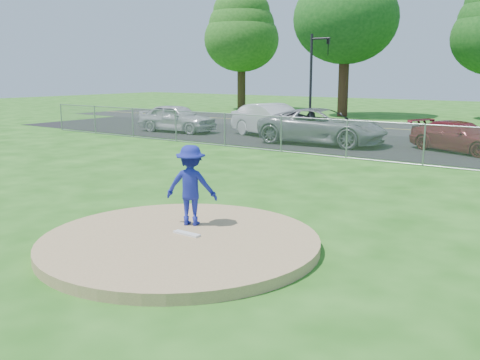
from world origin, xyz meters
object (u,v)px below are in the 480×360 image
Objects in this scene: traffic_cone at (305,134)px; parked_car_darkred at (460,137)px; tree_left at (346,5)px; parked_car_gray at (323,126)px; tree_far_left at (241,30)px; parked_car_white at (273,121)px; traffic_signal_left at (314,72)px; parked_car_silver at (177,118)px; pitcher at (191,185)px.

parked_car_darkred reaches higher than traffic_cone.
tree_left is 2.09× the size of parked_car_gray.
tree_far_left reaches higher than parked_car_white.
traffic_signal_left is at bearing 26.94° from parked_car_gray.
traffic_cone is at bearing -71.47° from tree_left.
tree_far_left is at bearing 40.19° from parked_car_gray.
parked_car_gray is at bearing -68.23° from tree_left.
parked_car_white is (13.89, -16.69, -6.19)m from tree_far_left.
parked_car_silver is at bearing -126.68° from traffic_signal_left.
traffic_signal_left is at bearing 114.70° from traffic_cone.
tree_far_left is 6.43× the size of pitcher.
parked_car_gray reaches higher than parked_car_darkred.
tree_left reaches higher than traffic_cone.
tree_far_left reaches higher than pitcher.
tree_left is at bearing -10.30° from tree_far_left.
parked_car_white is (-7.71, 15.49, -0.17)m from pitcher.
tree_left is 20.57m from parked_car_darkred.
parked_car_white is 9.34m from parked_car_darkred.
tree_left is 2.41× the size of parked_car_white.
parked_car_gray reaches higher than parked_car_silver.
parked_car_darkred is (9.99, -5.70, -2.71)m from traffic_signal_left.
tree_far_left is 24.54m from traffic_cone.
traffic_signal_left is (2.24, -9.00, -4.88)m from tree_left.
tree_far_left is 39.22m from pitcher.
tree_left reaches higher than traffic_signal_left.
tree_far_left is at bearing 76.19° from parked_car_darkred.
parked_car_gray is (17.28, -17.72, -6.22)m from tree_far_left.
pitcher is (10.60, -30.18, -7.21)m from tree_left.
parked_car_darkred is (23.23, -16.70, -6.40)m from tree_far_left.
parked_car_darkred is at bearing -90.90° from parked_car_silver.
tree_far_left is at bearing -80.16° from pitcher.
parked_car_silver is (8.17, -17.80, -6.27)m from tree_far_left.
traffic_signal_left is (13.24, -11.00, -3.70)m from tree_far_left.
pitcher reaches higher than parked_car_darkred.
parked_car_silver is (-2.83, -15.80, -7.45)m from tree_left.
pitcher reaches higher than traffic_cone.
pitcher reaches higher than parked_car_silver.
pitcher is at bearing -70.65° from tree_left.
parked_car_darkred is (5.95, 1.01, -0.19)m from parked_car_gray.
tree_left is 2.24× the size of traffic_signal_left.
traffic_cone is at bearing 116.29° from parked_car_darkred.
traffic_signal_left reaches higher than parked_car_darkred.
parked_car_gray is (-4.32, 14.46, -0.19)m from pitcher.
tree_left is at bearing 108.53° from traffic_cone.
tree_left is 32.79m from pitcher.
parked_car_silver is (-13.43, 14.38, -0.24)m from pitcher.
parked_car_silver is (-7.94, -0.55, 0.44)m from traffic_cone.
traffic_signal_left is 8.23m from parked_car_gray.
parked_car_white is at bearing -78.87° from tree_left.
tree_far_left is 2.06× the size of parked_car_white.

